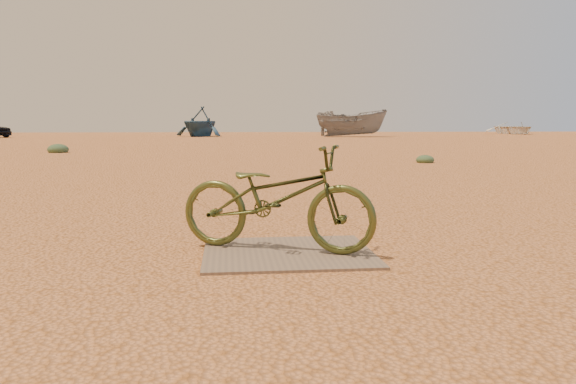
{
  "coord_description": "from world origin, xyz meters",
  "views": [
    {
      "loc": [
        -0.31,
        -4.2,
        1.09
      ],
      "look_at": [
        0.17,
        0.34,
        0.52
      ],
      "focal_mm": 35.0,
      "sensor_mm": 36.0,
      "label": 1
    }
  ],
  "objects": [
    {
      "name": "ground",
      "position": [
        0.0,
        0.0,
        0.0
      ],
      "size": [
        120.0,
        120.0,
        0.0
      ],
      "primitive_type": "plane",
      "color": "#DA8954",
      "rests_on": "ground"
    },
    {
      "name": "boat_far_right",
      "position": [
        26.59,
        46.53,
        0.57
      ],
      "size": [
        4.21,
        5.72,
        1.15
      ],
      "primitive_type": "imported",
      "rotation": [
        0.0,
        0.0,
        -0.05
      ],
      "color": "silver",
      "rests_on": "ground"
    },
    {
      "name": "boat_mid_right",
      "position": [
        9.1,
        38.18,
        1.04
      ],
      "size": [
        5.65,
        3.01,
        2.08
      ],
      "primitive_type": "imported",
      "rotation": [
        0.0,
        0.0,
        1.38
      ],
      "color": "slate",
      "rests_on": "ground"
    },
    {
      "name": "kale_c",
      "position": [
        -6.46,
        16.97,
        0.0
      ],
      "size": [
        0.74,
        0.74,
        0.41
      ],
      "primitive_type": "ellipsoid",
      "color": "#4E6948",
      "rests_on": "ground"
    },
    {
      "name": "kale_b",
      "position": [
        5.02,
        10.57,
        0.0
      ],
      "size": [
        0.49,
        0.49,
        0.27
      ],
      "primitive_type": "ellipsoid",
      "color": "#4E6948",
      "rests_on": "ground"
    },
    {
      "name": "boat_far_left",
      "position": [
        -2.43,
        40.17,
        1.17
      ],
      "size": [
        5.55,
        5.78,
        2.35
      ],
      "primitive_type": "imported",
      "rotation": [
        0.0,
        0.0,
        -0.52
      ],
      "color": "navy",
      "rests_on": "ground"
    },
    {
      "name": "plywood_board",
      "position": [
        0.17,
        0.34,
        0.01
      ],
      "size": [
        1.39,
        1.2,
        0.02
      ],
      "primitive_type": "cube",
      "color": "#75604C",
      "rests_on": "ground"
    },
    {
      "name": "bicycle",
      "position": [
        0.09,
        0.42,
        0.46
      ],
      "size": [
        1.78,
        1.21,
        0.89
      ],
      "primitive_type": "imported",
      "rotation": [
        0.0,
        0.0,
        1.16
      ],
      "color": "#434C21",
      "rests_on": "plywood_board"
    }
  ]
}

